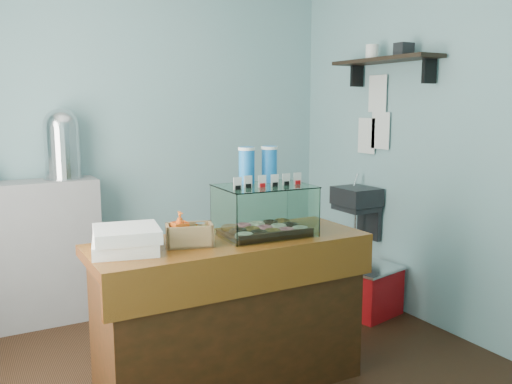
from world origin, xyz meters
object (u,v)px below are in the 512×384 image
display_case (263,207)px  coffee_urn (62,142)px  counter (231,313)px  red_cooler (372,291)px

display_case → coffee_urn: (-0.87, 1.55, 0.32)m
counter → coffee_urn: (-0.63, 1.59, 0.92)m
display_case → coffee_urn: coffee_urn is taller
coffee_urn → red_cooler: size_ratio=1.05×
counter → red_cooler: counter is taller
counter → red_cooler: (1.47, 0.45, -0.26)m
counter → red_cooler: size_ratio=3.15×
display_case → coffee_urn: bearing=121.9°
counter → red_cooler: 1.56m
red_cooler → display_case: bearing=-173.7°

